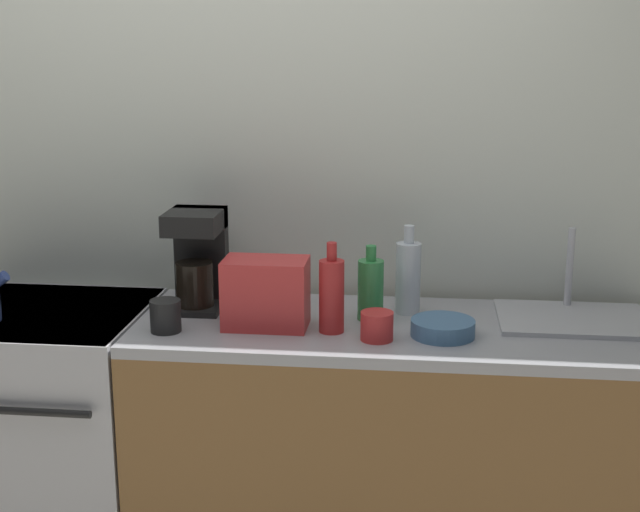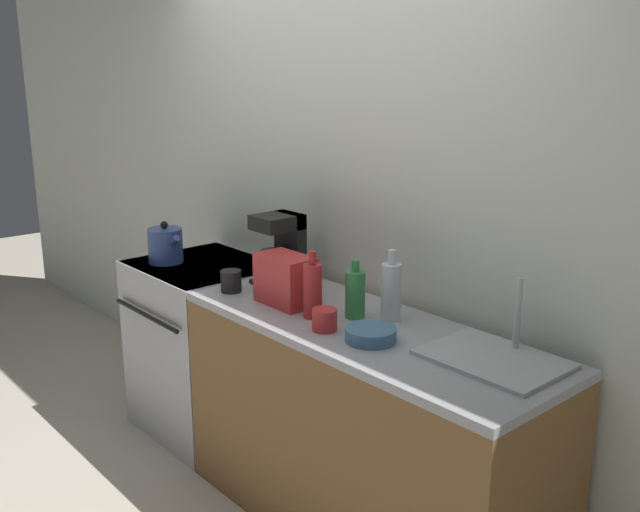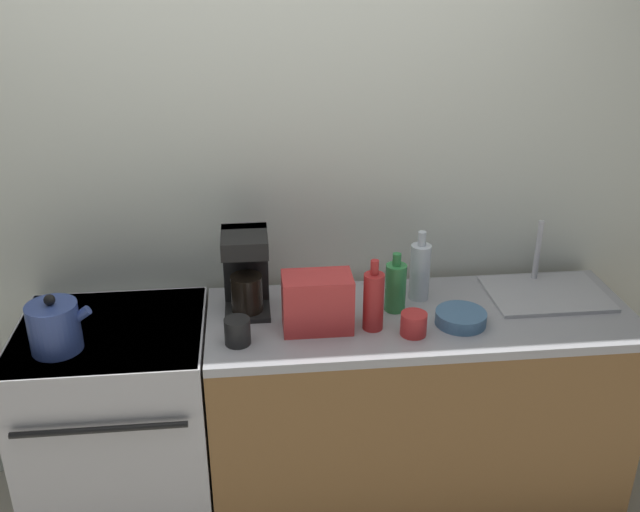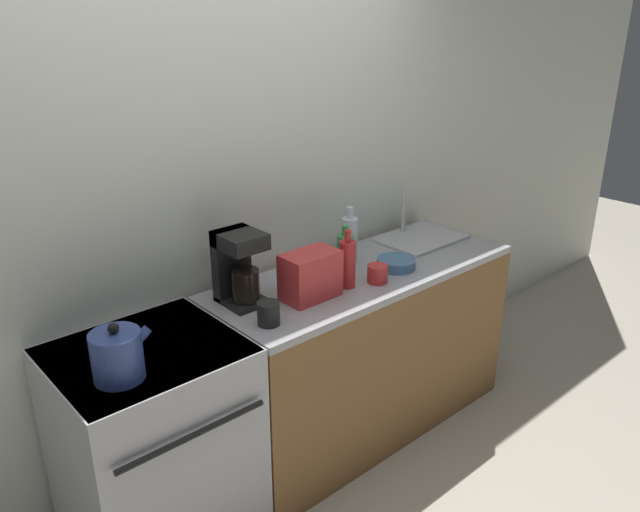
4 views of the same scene
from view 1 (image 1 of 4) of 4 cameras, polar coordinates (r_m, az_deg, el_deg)
wall_back at (r=3.21m, az=-5.36°, el=4.30°), size 8.00×0.05×2.60m
stove at (r=3.29m, az=-17.12°, el=-10.98°), size 0.72×0.68×0.94m
counter_block at (r=3.04m, az=5.00°, el=-12.82°), size 1.70×0.62×0.94m
toaster at (r=2.80m, az=-3.49°, el=-2.38°), size 0.26×0.16×0.22m
coffee_maker at (r=3.02m, az=-7.84°, el=-0.04°), size 0.18×0.22×0.34m
sink_tray at (r=3.00m, az=15.89°, el=-3.72°), size 0.48×0.35×0.28m
bottle_green at (r=2.87m, az=3.26°, el=-2.11°), size 0.08×0.08×0.25m
bottle_red at (r=2.75m, az=0.75°, el=-2.49°), size 0.08×0.08×0.28m
bottle_clear at (r=2.95m, az=5.66°, el=-1.31°), size 0.08×0.08×0.30m
cup_black at (r=2.81m, az=-9.86°, el=-3.80°), size 0.10×0.10×0.10m
cup_red at (r=2.70m, az=3.66°, el=-4.49°), size 0.10×0.10×0.09m
bowl at (r=2.76m, az=7.87°, el=-4.59°), size 0.20×0.20×0.05m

